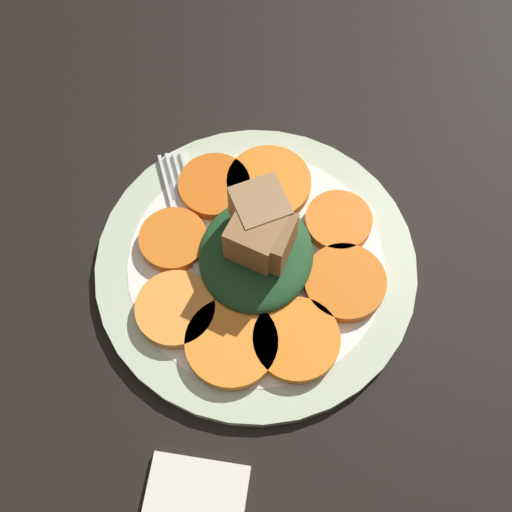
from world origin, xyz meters
TOP-DOWN VIEW (x-y plane):
  - table_slab at (0.00, 0.00)cm, footprint 120.00×120.00cm
  - plate at (0.00, 0.00)cm, footprint 27.43×27.43cm
  - carrot_slice_0 at (7.63, -0.80)cm, footprint 7.43×7.43cm
  - carrot_slice_1 at (6.57, 4.26)cm, footprint 7.00×7.00cm
  - carrot_slice_2 at (1.05, 7.61)cm, footprint 6.82×6.82cm
  - carrot_slice_3 at (-4.59, 6.52)cm, footprint 5.80×5.80cm
  - carrot_slice_4 at (-7.50, 0.44)cm, footprint 7.54×7.54cm
  - carrot_slice_5 at (-6.49, -4.75)cm, footprint 6.42×6.42cm
  - carrot_slice_6 at (-0.68, -7.26)cm, footprint 5.84×5.84cm
  - carrot_slice_7 at (5.48, -5.78)cm, footprint 6.52×6.52cm
  - center_pile at (-0.29, 0.05)cm, footprint 10.60×9.54cm
  - fork at (-1.18, -5.69)cm, footprint 18.21×9.52cm

SIDE VIEW (x-z plane):
  - table_slab at x=0.00cm, z-range 0.00..2.00cm
  - plate at x=0.00cm, z-range 1.99..3.04cm
  - fork at x=-1.18cm, z-range 3.10..3.50cm
  - carrot_slice_0 at x=7.63cm, z-range 3.10..4.14cm
  - carrot_slice_1 at x=6.57cm, z-range 3.10..4.14cm
  - carrot_slice_2 at x=1.05cm, z-range 3.10..4.14cm
  - carrot_slice_3 at x=-4.59cm, z-range 3.10..4.14cm
  - carrot_slice_4 at x=-7.50cm, z-range 3.10..4.14cm
  - carrot_slice_5 at x=-6.49cm, z-range 3.10..4.14cm
  - carrot_slice_6 at x=-0.68cm, z-range 3.10..4.14cm
  - carrot_slice_7 at x=5.48cm, z-range 3.10..4.14cm
  - center_pile at x=-0.29cm, z-range 2.44..9.05cm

